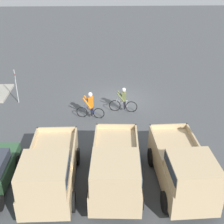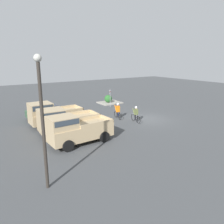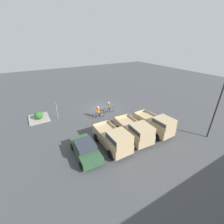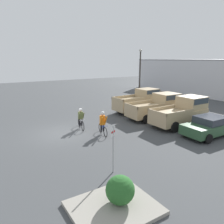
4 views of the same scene
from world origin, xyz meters
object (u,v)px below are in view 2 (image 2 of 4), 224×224
Objects in this scene: pickup_truck_2 at (51,113)px; cyclist_1 at (136,114)px; fire_lane_sign at (110,97)px; shrub at (108,99)px; sedan_0 at (47,112)px; lamppost at (42,114)px; cyclist_0 at (118,110)px; pickup_truck_0 at (76,129)px; pickup_truck_1 at (64,120)px.

cyclist_1 is (-3.60, -7.52, -0.37)m from pickup_truck_2.
cyclist_1 is 0.76× the size of fire_lane_sign.
shrub is (9.37, -2.67, -0.13)m from cyclist_1.
lamppost is at bearing 162.35° from sedan_0.
cyclist_0 is (-1.51, -6.74, -0.30)m from pickup_truck_2.
pickup_truck_0 reaches higher than shrub.
lamppost reaches higher than pickup_truck_1.
pickup_truck_0 is 5.61m from pickup_truck_2.
sedan_0 is 8.63m from fire_lane_sign.
pickup_truck_1 is 1.21× the size of sedan_0.
pickup_truck_2 reaches higher than pickup_truck_1.
pickup_truck_1 is 0.79× the size of lamppost.
cyclist_0 is at bearing 154.66° from shrub.
lamppost is (-7.33, 3.79, 2.71)m from pickup_truck_1.
cyclist_1 is (2.01, -7.51, -0.37)m from pickup_truck_0.
fire_lane_sign is (6.27, -8.89, 0.30)m from pickup_truck_1.
pickup_truck_0 is 0.76× the size of lamppost.
pickup_truck_2 is at bearing 0.07° from pickup_truck_0.
fire_lane_sign reaches higher than pickup_truck_0.
cyclist_0 is (1.26, -6.58, -0.25)m from pickup_truck_1.
pickup_truck_0 is 2.85m from pickup_truck_1.
pickup_truck_2 is at bearing -19.78° from lamppost.
pickup_truck_1 is 2.78m from pickup_truck_2.
sedan_0 is 9.52m from cyclist_1.
pickup_truck_2 is 2.88m from sedan_0.
sedan_0 is at bearing 55.45° from cyclist_0.
cyclist_1 is 9.74m from shrub.
lamppost is (-8.58, 10.37, 2.96)m from cyclist_0.
pickup_truck_1 is 4.80× the size of shrub.
lamppost is at bearing 120.24° from cyclist_1.
sedan_0 is at bearing 47.73° from cyclist_1.
pickup_truck_2 reaches higher than sedan_0.
pickup_truck_1 reaches higher than cyclist_0.
pickup_truck_2 is at bearing 77.35° from cyclist_0.
pickup_truck_2 reaches higher than cyclist_1.
cyclist_1 is at bearing 167.82° from fire_lane_sign.
cyclist_1 is 13.25m from lamppost.
pickup_truck_2 reaches higher than pickup_truck_0.
cyclist_1 is at bearing -59.76° from lamppost.
pickup_truck_1 is at bearing -27.36° from lamppost.
sedan_0 is 2.45× the size of cyclist_0.
fire_lane_sign reaches higher than cyclist_1.
pickup_truck_1 is 5.60m from sedan_0.
sedan_0 is (5.57, -0.31, -0.42)m from pickup_truck_1.
lamppost is 21.28m from shrub.
pickup_truck_2 reaches higher than shrub.
pickup_truck_0 is at bearing 105.01° from cyclist_1.
pickup_truck_0 is 2.83× the size of cyclist_0.
cyclist_0 reaches higher than shrub.
pickup_truck_2 is (5.61, 0.01, -0.00)m from pickup_truck_0.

